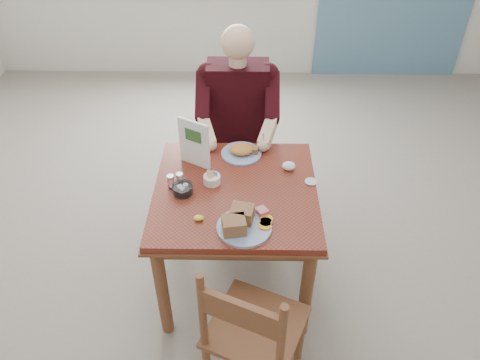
{
  "coord_description": "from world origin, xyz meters",
  "views": [
    {
      "loc": [
        0.06,
        -1.98,
        2.41
      ],
      "look_at": [
        0.03,
        0.0,
        0.81
      ],
      "focal_mm": 35.0,
      "sensor_mm": 36.0,
      "label": 1
    }
  ],
  "objects_px": {
    "chair_near": "(252,333)",
    "near_plate": "(242,222)",
    "table": "(235,204)",
    "far_plate": "(242,151)",
    "chair_far": "(238,147)",
    "diner": "(238,114)"
  },
  "relations": [
    {
      "from": "chair_far",
      "to": "far_plate",
      "type": "bearing_deg",
      "value": -85.85
    },
    {
      "from": "chair_far",
      "to": "diner",
      "type": "relative_size",
      "value": 0.69
    },
    {
      "from": "chair_near",
      "to": "far_plate",
      "type": "relative_size",
      "value": 3.41
    },
    {
      "from": "near_plate",
      "to": "chair_far",
      "type": "bearing_deg",
      "value": 92.15
    },
    {
      "from": "chair_near",
      "to": "near_plate",
      "type": "bearing_deg",
      "value": 97.27
    },
    {
      "from": "chair_far",
      "to": "far_plate",
      "type": "height_order",
      "value": "chair_far"
    },
    {
      "from": "diner",
      "to": "chair_near",
      "type": "bearing_deg",
      "value": -86.19
    },
    {
      "from": "table",
      "to": "chair_near",
      "type": "bearing_deg",
      "value": -82.5
    },
    {
      "from": "table",
      "to": "near_plate",
      "type": "bearing_deg",
      "value": -82.19
    },
    {
      "from": "chair_near",
      "to": "near_plate",
      "type": "height_order",
      "value": "chair_near"
    },
    {
      "from": "chair_far",
      "to": "table",
      "type": "bearing_deg",
      "value": -90.0
    },
    {
      "from": "table",
      "to": "diner",
      "type": "bearing_deg",
      "value": 90.0
    },
    {
      "from": "chair_far",
      "to": "diner",
      "type": "distance_m",
      "value": 0.34
    },
    {
      "from": "diner",
      "to": "far_plate",
      "type": "height_order",
      "value": "diner"
    },
    {
      "from": "near_plate",
      "to": "diner",
      "type": "bearing_deg",
      "value": 92.33
    },
    {
      "from": "chair_near",
      "to": "chair_far",
      "type": "bearing_deg",
      "value": 93.59
    },
    {
      "from": "chair_far",
      "to": "near_plate",
      "type": "relative_size",
      "value": 3.18
    },
    {
      "from": "table",
      "to": "chair_far",
      "type": "xyz_separation_m",
      "value": [
        0.0,
        0.8,
        -0.16
      ]
    },
    {
      "from": "chair_far",
      "to": "chair_near",
      "type": "xyz_separation_m",
      "value": [
        0.1,
        -1.52,
        0.0
      ]
    },
    {
      "from": "chair_far",
      "to": "near_plate",
      "type": "bearing_deg",
      "value": -87.85
    },
    {
      "from": "chair_near",
      "to": "diner",
      "type": "distance_m",
      "value": 1.47
    },
    {
      "from": "table",
      "to": "far_plate",
      "type": "bearing_deg",
      "value": 84.09
    }
  ]
}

